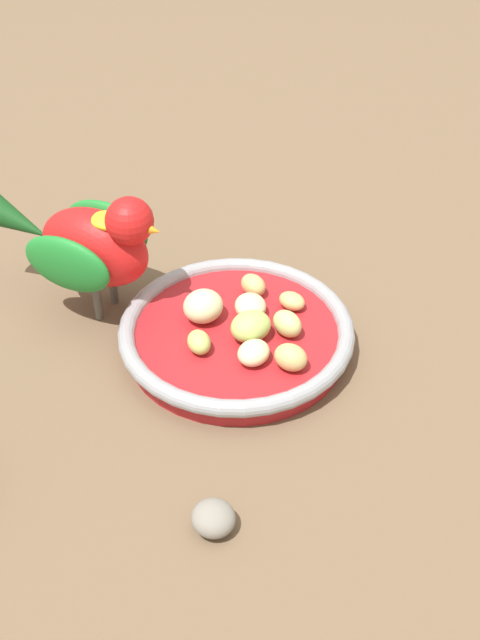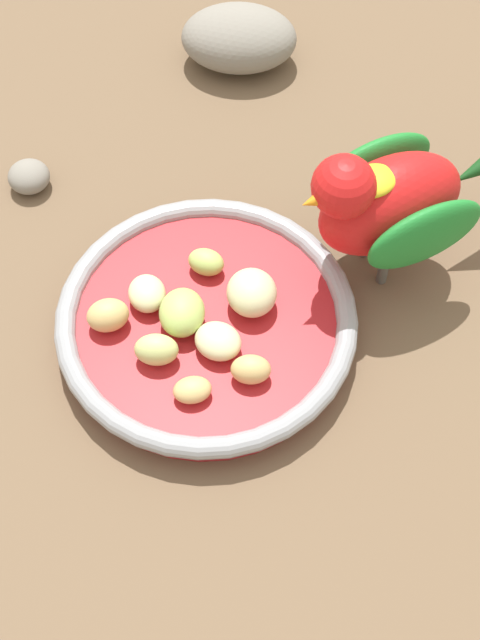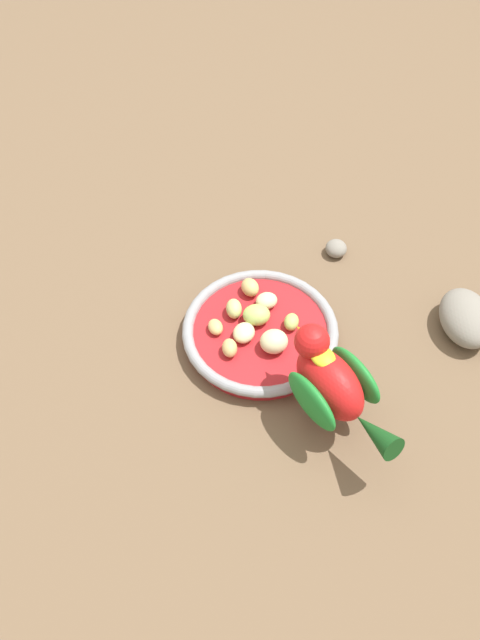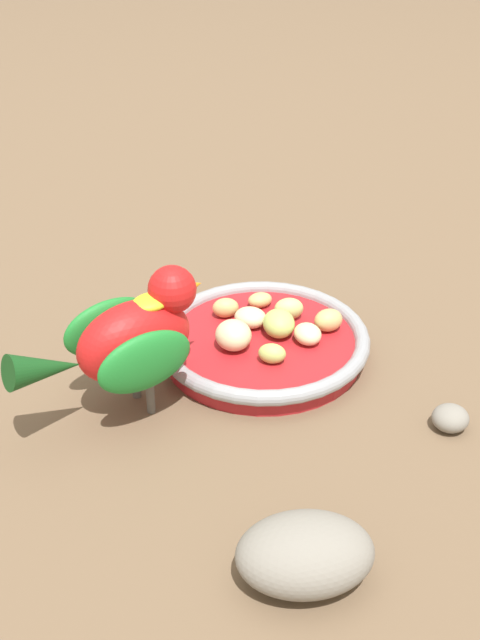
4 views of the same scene
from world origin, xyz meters
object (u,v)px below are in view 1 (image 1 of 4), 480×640
Objects in this scene: apple_piece_2 at (203,306)px; apple_piece_5 at (251,326)px; feeding_bowl at (236,335)px; apple_piece_1 at (199,342)px; apple_piece_7 at (287,324)px; apple_piece_4 at (292,301)px; apple_piece_3 at (291,357)px; pebble_0 at (213,518)px; apple_piece_0 at (253,285)px; apple_piece_8 at (249,303)px; parrot at (91,242)px; apple_piece_6 at (254,353)px.

apple_piece_2 is 1.00× the size of apple_piece_5.
feeding_bowl is 0.02m from apple_piece_5.
apple_piece_7 is at bearing 91.15° from apple_piece_1.
apple_piece_4 is (-0.03, 0.09, -0.00)m from apple_piece_1.
apple_piece_3 is at bearing 25.67° from apple_piece_5.
apple_piece_0 is at bearing 157.67° from pebble_0.
apple_piece_7 is (0.00, 0.03, -0.00)m from apple_piece_5.
apple_piece_3 is 0.89× the size of apple_piece_8.
parrot is 0.28m from pebble_0.
apple_piece_2 reaches higher than apple_piece_1.
apple_piece_4 is 0.04m from apple_piece_7.
apple_piece_8 is at bearing 11.91° from parrot.
apple_piece_1 is 0.80× the size of pebble_0.
apple_piece_6 is at bearing 58.25° from apple_piece_1.
apple_piece_8 is at bearing 88.23° from apple_piece_2.
feeding_bowl is 0.04m from apple_piece_6.
apple_piece_0 is at bearing 134.12° from apple_piece_1.
apple_piece_0 is 0.89× the size of apple_piece_6.
apple_piece_2 is 1.13× the size of apple_piece_8.
apple_piece_1 is 0.90× the size of apple_piece_3.
apple_piece_3 reaches higher than apple_piece_0.
apple_piece_3 is at bearing 59.36° from apple_piece_1.
apple_piece_4 is at bearing 138.29° from apple_piece_6.
apple_piece_3 is (0.04, 0.07, 0.00)m from apple_piece_1.
apple_piece_5 is at bearing -57.71° from apple_piece_4.
apple_piece_1 is at bearing -88.85° from apple_piece_7.
pebble_0 is at bearing -19.75° from feeding_bowl.
apple_piece_3 is (0.10, 0.00, 0.00)m from apple_piece_0.
apple_piece_2 reaches higher than feeding_bowl.
apple_piece_2 reaches higher than apple_piece_7.
apple_piece_2 is 1.27× the size of apple_piece_3.
apple_piece_6 is 0.05m from apple_piece_7.
feeding_bowl is at bearing 0.77° from parrot.
apple_piece_4 is at bearing 161.01° from apple_piece_3.
feeding_bowl is 6.46× the size of pebble_0.
apple_piece_2 is 0.10m from apple_piece_3.
feeding_bowl is 8.21× the size of apple_piece_4.
apple_piece_2 is at bearing -133.51° from feeding_bowl.
apple_piece_6 is 0.19× the size of parrot.
apple_piece_5 is at bearing 156.18° from pebble_0.
feeding_bowl is at bearing 46.49° from apple_piece_2.
apple_piece_0 is 0.17× the size of parrot.
apple_piece_4 is (-0.07, 0.03, -0.00)m from apple_piece_3.
apple_piece_7 is 0.19× the size of parrot.
apple_piece_3 is 0.97× the size of apple_piece_6.
apple_piece_4 is 0.23m from pebble_0.
apple_piece_8 is 0.22m from pebble_0.
apple_piece_0 is 0.04m from apple_piece_4.
parrot reaches higher than pebble_0.
apple_piece_8 is at bearing 157.85° from pebble_0.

